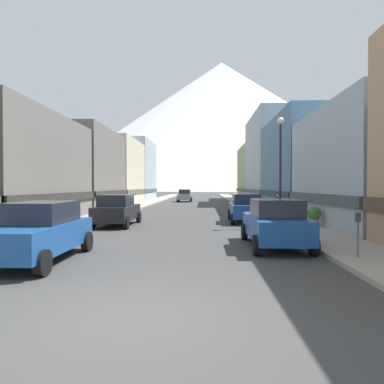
{
  "coord_description": "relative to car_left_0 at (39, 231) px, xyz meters",
  "views": [
    {
      "loc": [
        1.17,
        -5.74,
        2.27
      ],
      "look_at": [
        -0.41,
        39.61,
        1.47
      ],
      "focal_mm": 31.86,
      "sensor_mm": 36.0,
      "label": 1
    }
  ],
  "objects": [
    {
      "name": "pedestrian_0",
      "position": [
        10.05,
        13.5,
        -0.04
      ],
      "size": [
        0.36,
        0.36,
        1.55
      ],
      "color": "#333338",
      "rests_on": "sidewalk_right"
    },
    {
      "name": "parking_meter_near",
      "position": [
        9.55,
        0.19,
        0.11
      ],
      "size": [
        0.14,
        0.1,
        1.33
      ],
      "color": "#595960",
      "rests_on": "sidewalk_right"
    },
    {
      "name": "storefront_right_2",
      "position": [
        16.16,
        21.5,
        3.2
      ],
      "size": [
        10.02,
        12.95,
        8.5
      ],
      "color": "slate",
      "rests_on": "ground"
    },
    {
      "name": "storefront_right_3",
      "position": [
        14.89,
        35.21,
        4.7
      ],
      "size": [
        7.48,
        13.96,
        11.55
      ],
      "color": "#99A5B2",
      "rests_on": "ground"
    },
    {
      "name": "potted_plant_2",
      "position": [
        10.8,
        15.12,
        -0.22
      ],
      "size": [
        0.55,
        0.55,
        0.94
      ],
      "color": "gray",
      "rests_on": "sidewalk_right"
    },
    {
      "name": "sidewalk_left",
      "position": [
        -2.45,
        30.67,
        -0.82
      ],
      "size": [
        2.5,
        100.0,
        0.15
      ],
      "primitive_type": "cube",
      "color": "gray",
      "rests_on": "ground"
    },
    {
      "name": "storefront_right_1",
      "position": [
        14.71,
        9.16,
        2.28
      ],
      "size": [
        7.12,
        10.95,
        6.61
      ],
      "color": "#99A5B2",
      "rests_on": "ground"
    },
    {
      "name": "car_right_0",
      "position": [
        7.6,
        2.61,
        0.0
      ],
      "size": [
        2.07,
        4.4,
        1.78
      ],
      "color": "#19478C",
      "rests_on": "ground"
    },
    {
      "name": "storefront_left_2",
      "position": [
        -8.25,
        21.97,
        2.74
      ],
      "size": [
        9.39,
        10.92,
        7.56
      ],
      "color": "#66605B",
      "rests_on": "ground"
    },
    {
      "name": "car_right_1",
      "position": [
        7.6,
        11.35,
        0.0
      ],
      "size": [
        2.17,
        4.45,
        1.78
      ],
      "color": "#19478C",
      "rests_on": "ground"
    },
    {
      "name": "car_left_1",
      "position": [
        0.0,
        9.2,
        0.0
      ],
      "size": [
        2.08,
        4.41,
        1.78
      ],
      "color": "black",
      "rests_on": "ground"
    },
    {
      "name": "storefront_left_4",
      "position": [
        -7.74,
        45.8,
        3.76
      ],
      "size": [
        8.38,
        11.95,
        9.66
      ],
      "color": "#99A5B2",
      "rests_on": "ground"
    },
    {
      "name": "car_driving_0",
      "position": [
        2.2,
        39.17,
        0.0
      ],
      "size": [
        2.06,
        4.4,
        1.78
      ],
      "color": "slate",
      "rests_on": "ground"
    },
    {
      "name": "ground_plane",
      "position": [
        3.8,
        -4.33,
        -0.9
      ],
      "size": [
        400.0,
        400.0,
        0.0
      ],
      "primitive_type": "plane",
      "color": "#393939"
    },
    {
      "name": "storefront_left_3",
      "position": [
        -8.38,
        33.68,
        3.07
      ],
      "size": [
        9.65,
        11.69,
        8.23
      ],
      "color": "beige",
      "rests_on": "ground"
    },
    {
      "name": "potted_plant_1",
      "position": [
        10.8,
        8.11,
        -0.17
      ],
      "size": [
        0.73,
        0.73,
        1.03
      ],
      "color": "gray",
      "rests_on": "sidewalk_right"
    },
    {
      "name": "storefront_right_4",
      "position": [
        15.77,
        48.53,
        3.43
      ],
      "size": [
        9.25,
        12.48,
        8.98
      ],
      "color": "#8C9966",
      "rests_on": "ground"
    },
    {
      "name": "potted_plant_0",
      "position": [
        -3.2,
        3.74,
        -0.09
      ],
      "size": [
        0.74,
        0.74,
        1.11
      ],
      "color": "#4C4C51",
      "rests_on": "sidewalk_left"
    },
    {
      "name": "sidewalk_right",
      "position": [
        10.05,
        30.67,
        -0.82
      ],
      "size": [
        2.5,
        100.0,
        0.15
      ],
      "primitive_type": "cube",
      "color": "gray",
      "rests_on": "ground"
    },
    {
      "name": "car_left_0",
      "position": [
        0.0,
        0.0,
        0.0
      ],
      "size": [
        2.08,
        4.41,
        1.78
      ],
      "color": "#19478C",
      "rests_on": "ground"
    },
    {
      "name": "mountain_backdrop",
      "position": [
        18.57,
        255.67,
        48.06
      ],
      "size": [
        268.79,
        268.79,
        97.92
      ],
      "primitive_type": "cone",
      "color": "silver",
      "rests_on": "ground"
    },
    {
      "name": "streetlamp_right",
      "position": [
        9.15,
        8.72,
        3.09
      ],
      "size": [
        0.36,
        0.36,
        5.86
      ],
      "color": "black",
      "rests_on": "sidewalk_right"
    }
  ]
}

